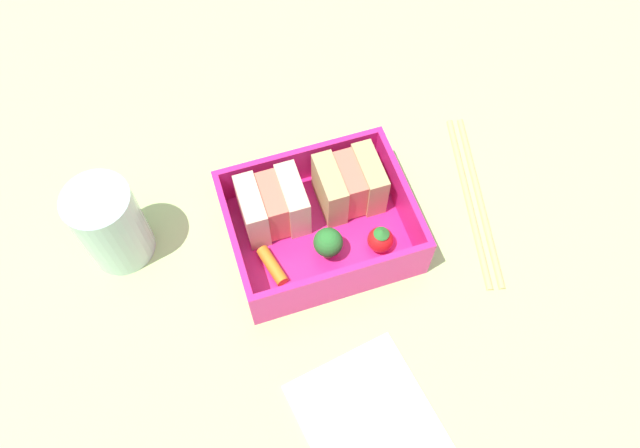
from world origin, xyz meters
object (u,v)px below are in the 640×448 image
(sandwich_left, at_px, (273,205))
(folded_napkin, at_px, (368,418))
(carrot_stick_far_left, at_px, (272,266))
(strawberry_far_left, at_px, (380,239))
(broccoli_floret, at_px, (326,244))
(sandwich_center_left, at_px, (349,184))
(drinking_glass, at_px, (110,225))
(chopstick_pair, at_px, (475,198))

(sandwich_left, height_order, folded_napkin, sandwich_left)
(carrot_stick_far_left, height_order, strawberry_far_left, strawberry_far_left)
(broccoli_floret, bearing_deg, folded_napkin, -94.97)
(sandwich_left, bearing_deg, strawberry_far_left, -34.04)
(folded_napkin, bearing_deg, sandwich_center_left, 75.34)
(carrot_stick_far_left, bearing_deg, sandwich_left, 72.22)
(drinking_glass, height_order, folded_napkin, drinking_glass)
(chopstick_pair, bearing_deg, strawberry_far_left, -167.80)
(sandwich_center_left, bearing_deg, folded_napkin, -104.66)
(drinking_glass, bearing_deg, carrot_stick_far_left, -28.72)
(strawberry_far_left, height_order, chopstick_pair, strawberry_far_left)
(broccoli_floret, bearing_deg, sandwich_left, 125.28)
(sandwich_left, distance_m, strawberry_far_left, 0.11)
(sandwich_center_left, distance_m, chopstick_pair, 0.14)
(sandwich_center_left, height_order, drinking_glass, drinking_glass)
(sandwich_center_left, height_order, folded_napkin, sandwich_center_left)
(sandwich_center_left, relative_size, strawberry_far_left, 1.95)
(broccoli_floret, relative_size, strawberry_far_left, 1.18)
(strawberry_far_left, bearing_deg, sandwich_left, 145.96)
(sandwich_left, distance_m, carrot_stick_far_left, 0.06)
(broccoli_floret, distance_m, drinking_glass, 0.20)
(chopstick_pair, bearing_deg, sandwich_left, 170.20)
(strawberry_far_left, height_order, drinking_glass, drinking_glass)
(sandwich_left, bearing_deg, chopstick_pair, -9.80)
(drinking_glass, relative_size, folded_napkin, 0.80)
(sandwich_center_left, distance_m, strawberry_far_left, 0.06)
(carrot_stick_far_left, relative_size, broccoli_floret, 1.11)
(sandwich_left, height_order, sandwich_center_left, same)
(broccoli_floret, xyz_separation_m, drinking_glass, (-0.19, 0.07, 0.01))
(sandwich_left, bearing_deg, carrot_stick_far_left, -107.78)
(broccoli_floret, bearing_deg, sandwich_center_left, 51.77)
(sandwich_left, distance_m, chopstick_pair, 0.21)
(drinking_glass, bearing_deg, folded_napkin, -53.12)
(sandwich_center_left, xyz_separation_m, broccoli_floret, (-0.04, -0.05, -0.01))
(chopstick_pair, bearing_deg, drinking_glass, 170.83)
(broccoli_floret, height_order, strawberry_far_left, broccoli_floret)
(carrot_stick_far_left, distance_m, folded_napkin, 0.16)
(sandwich_left, height_order, chopstick_pair, sandwich_left)
(sandwich_left, height_order, carrot_stick_far_left, sandwich_left)
(strawberry_far_left, bearing_deg, sandwich_center_left, 100.53)
(strawberry_far_left, bearing_deg, folded_napkin, -113.87)
(broccoli_floret, xyz_separation_m, strawberry_far_left, (0.05, -0.01, -0.01))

